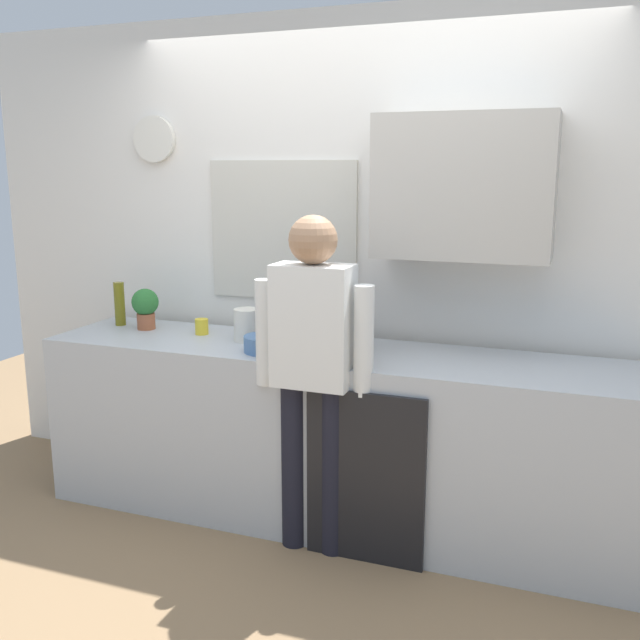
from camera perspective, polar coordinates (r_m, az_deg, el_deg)
ground_plane at (r=3.61m, az=-0.51°, el=-17.76°), size 8.00×8.00×0.00m
kitchen_counter at (r=3.67m, az=1.16°, el=-9.37°), size 3.06×0.64×0.91m
dishwasher_panel at (r=3.32m, az=3.62°, el=-12.63°), size 0.56×0.02×0.82m
back_wall_assembly at (r=3.80m, az=4.12°, el=5.41°), size 4.66×0.42×2.60m
coffee_maker at (r=3.54m, az=1.76°, el=0.02°), size 0.20×0.20×0.33m
bottle_red_vinegar at (r=3.70m, az=-0.92°, el=-0.03°), size 0.06×0.06×0.22m
bottle_olive_oil at (r=4.23m, az=-15.81°, el=1.27°), size 0.06×0.06×0.25m
bottle_dark_sauce at (r=3.33m, az=-1.03°, el=-1.75°), size 0.06×0.06×0.18m
cup_yellow_cup at (r=3.91m, az=-9.49°, el=-0.53°), size 0.07×0.07×0.08m
cup_terracotta_mug at (r=3.30m, az=2.94°, el=-2.70°), size 0.08×0.08×0.09m
mixing_bowl at (r=3.51m, az=-4.36°, el=-1.91°), size 0.22×0.22×0.08m
potted_plant at (r=4.09m, az=-13.87°, el=1.10°), size 0.15×0.15×0.23m
storage_canister at (r=3.72m, az=-5.87°, el=-0.40°), size 0.14×0.14×0.17m
person_at_sink at (r=3.25m, az=-0.55°, el=-3.09°), size 0.57×0.22×1.60m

